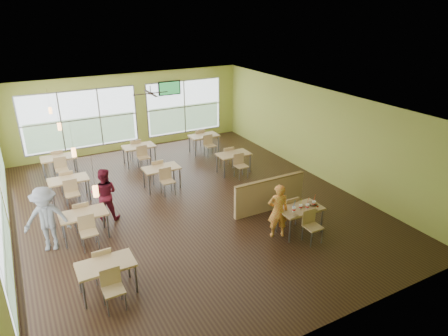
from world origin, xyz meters
The scene contains 20 objects.
room centered at (0.00, 0.00, 1.60)m, with size 12.00×12.04×3.20m.
window_bays centered at (-2.65, 3.08, 1.48)m, with size 9.24×10.24×2.38m.
main_table centered at (2.00, -3.00, 0.63)m, with size 1.22×1.52×0.87m.
half_wall_divider centered at (2.00, -1.55, 0.52)m, with size 2.40×0.14×1.04m.
dining_tables centered at (-1.05, 1.71, 0.63)m, with size 6.92×8.72×0.87m.
pendant_lights centered at (-3.20, 0.68, 2.45)m, with size 0.11×7.31×0.86m.
ceiling_fan centered at (0.00, 3.00, 2.95)m, with size 1.25×1.25×0.29m.
tv_backwall centered at (1.80, 5.90, 2.45)m, with size 1.00×0.07×0.60m.
man_plaid centered at (1.36, -2.86, 0.76)m, with size 0.56×0.37×1.53m, color #D94218.
patron_maroon centered at (-2.46, 0.29, 0.78)m, with size 0.76×0.59×1.56m, color #5C121F.
patron_grey centered at (-4.09, -0.61, 0.87)m, with size 1.12×0.64×1.73m, color slate.
cup_blue centered at (1.71, -3.09, 0.83)m, with size 0.11×0.11×0.38m.
cup_yellow centered at (1.96, -3.05, 0.82)m, with size 0.10×0.10×0.35m.
cup_red_near centered at (2.13, -3.12, 0.82)m, with size 0.10×0.10×0.37m.
cup_red_far centered at (2.39, -3.08, 0.83)m, with size 0.10×0.10×0.38m.
food_basket centered at (2.41, -3.02, 0.78)m, with size 0.26×0.26×0.06m.
ketchup_cup centered at (2.45, -3.17, 0.76)m, with size 0.05×0.05×0.02m, color #A61803.
wrapper_left centered at (1.62, -3.30, 0.77)m, with size 0.15×0.13×0.04m, color olive.
wrapper_mid centered at (2.11, -2.96, 0.77)m, with size 0.18×0.16×0.04m, color olive.
wrapper_right centered at (2.28, -3.29, 0.77)m, with size 0.13×0.12×0.03m, color olive.
Camera 1 is at (-4.34, -10.37, 5.86)m, focal length 32.00 mm.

